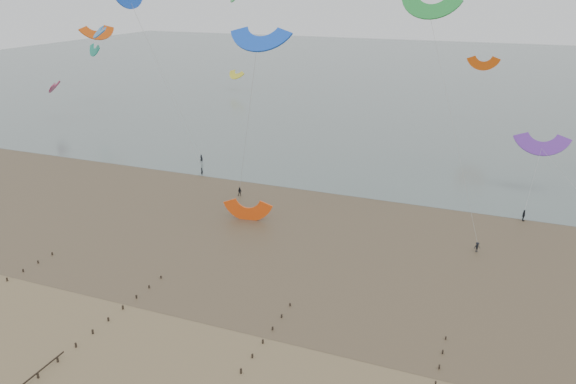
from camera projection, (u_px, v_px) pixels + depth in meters
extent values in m
plane|color=brown|center=(211.00, 357.00, 57.46)|extent=(500.00, 500.00, 0.00)
plane|color=#475654|center=(447.00, 76.00, 231.55)|extent=(500.00, 500.00, 0.00)
plane|color=#473A28|center=(320.00, 227.00, 87.92)|extent=(500.00, 500.00, 0.00)
ellipsoid|color=slate|center=(176.00, 242.00, 82.83)|extent=(23.60, 14.36, 0.01)
ellipsoid|color=slate|center=(400.00, 232.00, 86.38)|extent=(33.64, 18.32, 0.01)
ellipsoid|color=slate|center=(128.00, 185.00, 106.11)|extent=(26.95, 14.22, 0.01)
cube|color=black|center=(7.00, 280.00, 72.02)|extent=(0.16, 0.16, 0.54)
cube|color=black|center=(23.00, 271.00, 74.32)|extent=(0.16, 0.16, 0.51)
cube|color=black|center=(38.00, 262.00, 76.61)|extent=(0.16, 0.16, 0.48)
cube|color=black|center=(52.00, 254.00, 78.91)|extent=(0.16, 0.16, 0.45)
cube|color=black|center=(38.00, 376.00, 54.32)|extent=(0.16, 0.16, 0.68)
cube|color=black|center=(58.00, 360.00, 56.61)|extent=(0.16, 0.16, 0.65)
cube|color=black|center=(76.00, 345.00, 58.91)|extent=(0.16, 0.16, 0.62)
cube|color=black|center=(93.00, 332.00, 61.20)|extent=(0.16, 0.16, 0.59)
cube|color=black|center=(108.00, 319.00, 63.50)|extent=(0.16, 0.16, 0.57)
cube|color=black|center=(123.00, 308.00, 65.79)|extent=(0.16, 0.16, 0.54)
cube|color=black|center=(136.00, 297.00, 68.09)|extent=(0.16, 0.16, 0.51)
cube|color=black|center=(149.00, 287.00, 70.39)|extent=(0.16, 0.16, 0.48)
cube|color=black|center=(161.00, 277.00, 72.68)|extent=(0.16, 0.16, 0.45)
cube|color=black|center=(241.00, 371.00, 54.98)|extent=(0.16, 0.16, 0.59)
cube|color=black|center=(252.00, 356.00, 57.27)|extent=(0.16, 0.16, 0.57)
cube|color=black|center=(263.00, 342.00, 59.57)|extent=(0.16, 0.16, 0.54)
cube|color=black|center=(273.00, 328.00, 61.87)|extent=(0.16, 0.16, 0.51)
cube|color=black|center=(282.00, 316.00, 64.16)|extent=(0.16, 0.16, 0.48)
cube|color=black|center=(290.00, 305.00, 66.46)|extent=(0.16, 0.16, 0.45)
cube|color=black|center=(436.00, 384.00, 53.35)|extent=(0.16, 0.16, 0.54)
cube|color=black|center=(439.00, 367.00, 55.64)|extent=(0.16, 0.16, 0.51)
cube|color=black|center=(443.00, 352.00, 57.94)|extent=(0.16, 0.16, 0.48)
cube|color=black|center=(446.00, 338.00, 60.23)|extent=(0.16, 0.16, 0.45)
imported|color=black|center=(202.00, 171.00, 111.60)|extent=(0.64, 0.50, 1.54)
imported|color=black|center=(201.00, 159.00, 119.28)|extent=(0.65, 0.43, 1.79)
imported|color=black|center=(524.00, 216.00, 89.97)|extent=(0.81, 1.20, 1.89)
imported|color=black|center=(240.00, 192.00, 100.63)|extent=(0.97, 0.88, 1.63)
imported|color=black|center=(477.00, 247.00, 79.62)|extent=(1.14, 1.01, 1.53)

